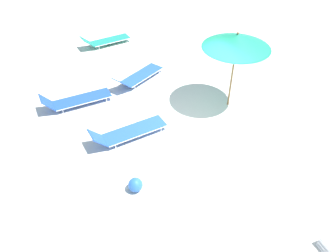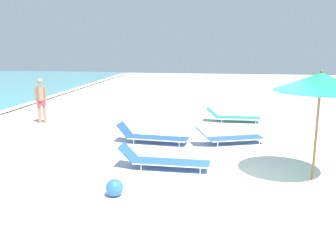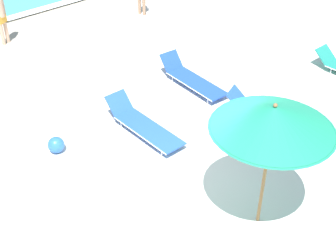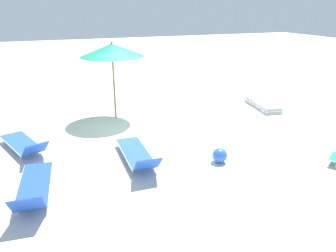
{
  "view_description": "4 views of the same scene",
  "coord_description": "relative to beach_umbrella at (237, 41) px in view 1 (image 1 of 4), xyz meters",
  "views": [
    {
      "loc": [
        -6.12,
        4.67,
        6.48
      ],
      "look_at": [
        -0.21,
        1.06,
        0.72
      ],
      "focal_mm": 35.0,
      "sensor_mm": 36.0,
      "label": 1
    },
    {
      "loc": [
        -8.24,
        0.43,
        3.15
      ],
      "look_at": [
        0.75,
        1.76,
        1.1
      ],
      "focal_mm": 40.0,
      "sensor_mm": 36.0,
      "label": 2
    },
    {
      "loc": [
        -4.92,
        -5.05,
        6.41
      ],
      "look_at": [
        0.34,
        0.64,
        0.98
      ],
      "focal_mm": 50.0,
      "sensor_mm": 36.0,
      "label": 3
    },
    {
      "loc": [
        2.6,
        8.93,
        3.65
      ],
      "look_at": [
        -0.23,
        1.57,
        0.72
      ],
      "focal_mm": 35.0,
      "sensor_mm": 36.0,
      "label": 4
    }
  ],
  "objects": [
    {
      "name": "sun_lounger_mid_beach_pair_a",
      "position": [
        0.25,
        3.58,
        -2.06
      ],
      "size": [
        0.68,
        2.31,
        0.58
      ],
      "rotation": [
        0.0,
        0.0,
        -0.03
      ],
      "color": "blue",
      "rests_on": "ground_plane"
    },
    {
      "name": "beach_ball",
      "position": [
        -1.63,
        4.31,
        -2.09
      ],
      "size": [
        0.37,
        0.37,
        0.37
      ],
      "color": "blue",
      "rests_on": "ground_plane"
    },
    {
      "name": "sun_lounger_near_water_left",
      "position": [
        2.62,
        4.34,
        -2.06
      ],
      "size": [
        0.8,
        2.29,
        0.61
      ],
      "rotation": [
        0.0,
        0.0,
        -0.09
      ],
      "color": "blue",
      "rests_on": "ground_plane"
    },
    {
      "name": "beach_umbrella",
      "position": [
        0.0,
        0.0,
        0.0
      ],
      "size": [
        2.06,
        2.06,
        2.56
      ],
      "color": "olive",
      "rests_on": "ground_plane"
    },
    {
      "name": "ground_plane",
      "position": [
        -0.45,
        1.71,
        -2.35
      ],
      "size": [
        60.0,
        60.0,
        0.16
      ],
      "color": "silver"
    },
    {
      "name": "sun_lounger_mid_beach_solo",
      "position": [
        2.86,
        1.9,
        -2.06
      ],
      "size": [
        1.32,
        2.25,
        0.56
      ],
      "rotation": [
        0.0,
        0.0,
        0.36
      ],
      "color": "blue",
      "rests_on": "ground_plane"
    },
    {
      "name": "sun_lounger_near_water_right",
      "position": [
        6.28,
        1.71,
        -2.06
      ],
      "size": [
        0.65,
        2.13,
        0.55
      ],
      "rotation": [
        0.0,
        0.0,
        -0.01
      ],
      "color": "#1E8475",
      "rests_on": "ground_plane"
    }
  ]
}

